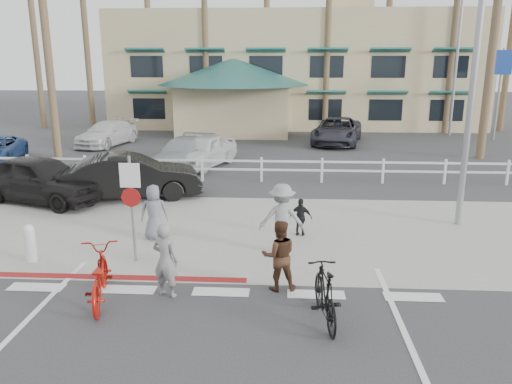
# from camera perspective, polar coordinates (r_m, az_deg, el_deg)

# --- Properties ---
(ground) EXTENTS (140.00, 140.00, 0.00)m
(ground) POSITION_cam_1_polar(r_m,az_deg,el_deg) (10.23, -4.46, -12.88)
(ground) COLOR #333335
(bike_path) EXTENTS (12.00, 16.00, 0.01)m
(bike_path) POSITION_cam_1_polar(r_m,az_deg,el_deg) (8.53, -6.34, -19.09)
(bike_path) COLOR #333335
(bike_path) RESTS_ON ground
(sidewalk_plaza) EXTENTS (22.00, 7.00, 0.01)m
(sidewalk_plaza) POSITION_cam_1_polar(r_m,az_deg,el_deg) (14.34, -2.08, -4.48)
(sidewalk_plaza) COLOR gray
(sidewalk_plaza) RESTS_ON ground
(cross_street) EXTENTS (40.00, 5.00, 0.01)m
(cross_street) POSITION_cam_1_polar(r_m,az_deg,el_deg) (18.15, -0.91, -0.30)
(cross_street) COLOR #333335
(cross_street) RESTS_ON ground
(parking_lot) EXTENTS (50.00, 16.00, 0.01)m
(parking_lot) POSITION_cam_1_polar(r_m,az_deg,el_deg) (27.41, 0.54, 4.91)
(parking_lot) COLOR #333335
(parking_lot) RESTS_ON ground
(curb_red) EXTENTS (7.00, 0.25, 0.02)m
(curb_red) POSITION_cam_1_polar(r_m,az_deg,el_deg) (12.01, -18.19, -9.19)
(curb_red) COLOR maroon
(curb_red) RESTS_ON ground
(rail_fence) EXTENTS (29.40, 0.16, 1.00)m
(rail_fence) POSITION_cam_1_polar(r_m,az_deg,el_deg) (19.94, 0.94, 2.56)
(rail_fence) COLOR silver
(rail_fence) RESTS_ON ground
(building) EXTENTS (28.00, 16.00, 11.30)m
(building) POSITION_cam_1_polar(r_m,az_deg,el_deg) (39.98, 4.48, 16.14)
(building) COLOR #C8B789
(building) RESTS_ON ground
(sign_post) EXTENTS (0.50, 0.10, 2.90)m
(sign_post) POSITION_cam_1_polar(r_m,az_deg,el_deg) (12.19, -13.99, -1.32)
(sign_post) COLOR gray
(sign_post) RESTS_ON ground
(bollard_0) EXTENTS (0.26, 0.26, 0.95)m
(bollard_0) POSITION_cam_1_polar(r_m,az_deg,el_deg) (13.26, -24.40, -5.36)
(bollard_0) COLOR silver
(bollard_0) RESTS_ON ground
(streetlight_0) EXTENTS (0.60, 2.00, 9.00)m
(streetlight_0) POSITION_cam_1_polar(r_m,az_deg,el_deg) (15.38, 23.70, 12.72)
(streetlight_0) COLOR gray
(streetlight_0) RESTS_ON ground
(streetlight_1) EXTENTS (0.60, 2.00, 9.50)m
(streetlight_1) POSITION_cam_1_polar(r_m,az_deg,el_deg) (34.66, 21.95, 13.85)
(streetlight_1) COLOR gray
(streetlight_1) RESTS_ON ground
(info_sign) EXTENTS (1.20, 0.16, 5.60)m
(info_sign) POSITION_cam_1_polar(r_m,az_deg,el_deg) (33.53, 25.98, 10.08)
(info_sign) COLOR navy
(info_sign) RESTS_ON ground
(palm_0) EXTENTS (4.00, 4.00, 15.00)m
(palm_0) POSITION_cam_1_polar(r_m,az_deg,el_deg) (39.10, -24.18, 17.69)
(palm_0) COLOR #18401F
(palm_0) RESTS_ON ground
(palm_1) EXTENTS (4.00, 4.00, 13.00)m
(palm_1) POSITION_cam_1_polar(r_m,az_deg,el_deg) (36.51, -18.91, 16.88)
(palm_1) COLOR #18401F
(palm_1) RESTS_ON ground
(palm_2) EXTENTS (4.00, 4.00, 16.00)m
(palm_2) POSITION_cam_1_polar(r_m,az_deg,el_deg) (36.32, -12.28, 19.71)
(palm_2) COLOR #18401F
(palm_2) RESTS_ON ground
(palm_3) EXTENTS (4.00, 4.00, 14.00)m
(palm_3) POSITION_cam_1_polar(r_m,az_deg,el_deg) (34.45, -5.86, 18.56)
(palm_3) COLOR #18401F
(palm_3) RESTS_ON ground
(palm_4) EXTENTS (4.00, 4.00, 15.00)m
(palm_4) POSITION_cam_1_polar(r_m,az_deg,el_deg) (35.10, 1.24, 19.38)
(palm_4) COLOR #18401F
(palm_4) RESTS_ON ground
(palm_5) EXTENTS (4.00, 4.00, 13.00)m
(palm_5) POSITION_cam_1_polar(r_m,az_deg,el_deg) (34.12, 8.23, 17.68)
(palm_5) COLOR #18401F
(palm_5) RESTS_ON ground
(palm_6) EXTENTS (4.00, 4.00, 17.00)m
(palm_6) POSITION_cam_1_polar(r_m,az_deg,el_deg) (35.80, 15.03, 20.43)
(palm_6) COLOR #18401F
(palm_6) RESTS_ON ground
(palm_7) EXTENTS (4.00, 4.00, 14.00)m
(palm_7) POSITION_cam_1_polar(r_m,az_deg,el_deg) (35.68, 21.80, 17.50)
(palm_7) COLOR #18401F
(palm_7) RESTS_ON ground
(palm_10) EXTENTS (4.00, 4.00, 12.00)m
(palm_10) POSITION_cam_1_polar(r_m,az_deg,el_deg) (26.52, -22.91, 16.47)
(palm_10) COLOR #18401F
(palm_10) RESTS_ON ground
(palm_11) EXTENTS (4.00, 4.00, 14.00)m
(palm_11) POSITION_cam_1_polar(r_m,az_deg,el_deg) (26.88, 25.84, 18.28)
(palm_11) COLOR #18401F
(palm_11) RESTS_ON ground
(bike_red) EXTENTS (1.23, 2.21, 1.10)m
(bike_red) POSITION_cam_1_polar(r_m,az_deg,el_deg) (10.63, -17.56, -9.19)
(bike_red) COLOR #9F1209
(bike_red) RESTS_ON ground
(rider_red) EXTENTS (0.67, 0.55, 1.58)m
(rider_red) POSITION_cam_1_polar(r_m,az_deg,el_deg) (10.45, -10.30, -7.68)
(rider_red) COLOR gray
(rider_red) RESTS_ON ground
(bike_black) EXTENTS (0.75, 1.90, 1.11)m
(bike_black) POSITION_cam_1_polar(r_m,az_deg,el_deg) (9.51, 7.91, -11.52)
(bike_black) COLOR black
(bike_black) RESTS_ON ground
(rider_black) EXTENTS (0.82, 0.68, 1.54)m
(rider_black) POSITION_cam_1_polar(r_m,az_deg,el_deg) (10.59, 2.65, -7.26)
(rider_black) COLOR #3F2618
(rider_black) RESTS_ON ground
(pedestrian_a) EXTENTS (1.17, 0.69, 1.79)m
(pedestrian_a) POSITION_cam_1_polar(r_m,az_deg,el_deg) (12.56, 2.97, -3.04)
(pedestrian_a) COLOR gray
(pedestrian_a) RESTS_ON ground
(pedestrian_child) EXTENTS (0.66, 0.37, 1.07)m
(pedestrian_child) POSITION_cam_1_polar(r_m,az_deg,el_deg) (13.86, 5.14, -2.91)
(pedestrian_child) COLOR black
(pedestrian_child) RESTS_ON ground
(pedestrian_b) EXTENTS (0.83, 0.63, 1.52)m
(pedestrian_b) POSITION_cam_1_polar(r_m,az_deg,el_deg) (13.78, -11.56, -2.29)
(pedestrian_b) COLOR slate
(pedestrian_b) RESTS_ON ground
(car_white_sedan) EXTENTS (5.08, 3.02, 1.58)m
(car_white_sedan) POSITION_cam_1_polar(r_m,az_deg,el_deg) (18.02, -14.06, 1.72)
(car_white_sedan) COLOR black
(car_white_sedan) RESTS_ON ground
(car_red_compact) EXTENTS (5.10, 3.37, 1.61)m
(car_red_compact) POSITION_cam_1_polar(r_m,az_deg,el_deg) (18.57, -23.39, 1.37)
(car_red_compact) COLOR black
(car_red_compact) RESTS_ON ground
(lot_car_1) EXTENTS (2.62, 4.87, 1.34)m
(lot_car_1) POSITION_cam_1_polar(r_m,az_deg,el_deg) (22.82, -8.29, 4.42)
(lot_car_1) COLOR #949AA0
(lot_car_1) RESTS_ON ground
(lot_car_2) EXTENTS (3.08, 4.62, 1.46)m
(lot_car_2) POSITION_cam_1_polar(r_m,az_deg,el_deg) (22.93, -6.04, 4.70)
(lot_car_2) COLOR silver
(lot_car_2) RESTS_ON ground
(lot_car_4) EXTENTS (2.84, 4.94, 1.35)m
(lot_car_4) POSITION_cam_1_polar(r_m,az_deg,el_deg) (29.88, -16.65, 6.43)
(lot_car_4) COLOR silver
(lot_car_4) RESTS_ON ground
(lot_car_5) EXTENTS (3.58, 5.83, 1.51)m
(lot_car_5) POSITION_cam_1_polar(r_m,az_deg,el_deg) (29.59, 9.24, 6.93)
(lot_car_5) COLOR #2D2E38
(lot_car_5) RESTS_ON ground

